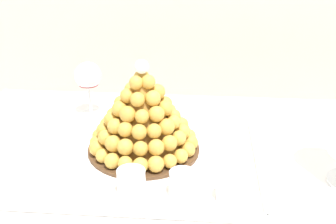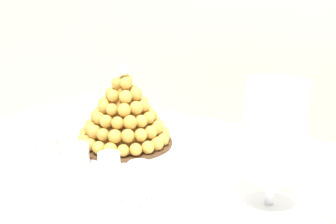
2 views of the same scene
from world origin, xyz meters
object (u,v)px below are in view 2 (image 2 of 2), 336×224
at_px(dessert_cup_mid_left, 49,148).
at_px(wine_glass, 122,85).
at_px(dessert_cup_right, 139,175).
at_px(croquembouche, 124,115).
at_px(dessert_cup_centre, 78,156).
at_px(dessert_cup_left, 24,140).
at_px(serving_tray, 112,150).
at_px(macaron_goblet, 274,131).
at_px(dessert_cup_mid_right, 109,165).

bearing_deg(dessert_cup_mid_left, wine_glass, 100.73).
relative_size(dessert_cup_right, wine_glass, 0.36).
height_order(dessert_cup_mid_left, dessert_cup_right, dessert_cup_right).
height_order(croquembouche, dessert_cup_centre, croquembouche).
xyz_separation_m(dessert_cup_left, wine_glass, (0.02, 0.39, 0.08)).
bearing_deg(wine_glass, croquembouche, -48.26).
xyz_separation_m(serving_tray, croquembouche, (0.00, 0.05, 0.09)).
relative_size(croquembouche, macaron_goblet, 1.00).
height_order(dessert_cup_right, wine_glass, wine_glass).
xyz_separation_m(croquembouche, dessert_cup_centre, (-0.00, -0.18, -0.06)).
bearing_deg(serving_tray, dessert_cup_mid_left, -129.20).
relative_size(dessert_cup_left, dessert_cup_centre, 1.00).
bearing_deg(dessert_cup_mid_right, croquembouche, 120.19).
height_order(croquembouche, dessert_cup_left, croquembouche).
distance_m(dessert_cup_left, dessert_cup_mid_right, 0.31).
bearing_deg(dessert_cup_centre, dessert_cup_mid_right, 0.84).
bearing_deg(dessert_cup_mid_left, dessert_cup_left, -175.74).
height_order(croquembouche, wine_glass, croquembouche).
bearing_deg(macaron_goblet, dessert_cup_right, -160.95).
xyz_separation_m(dessert_cup_mid_right, macaron_goblet, (0.37, 0.09, 0.13)).
distance_m(serving_tray, dessert_cup_left, 0.25).
relative_size(croquembouche, dessert_cup_right, 4.78).
height_order(macaron_goblet, wine_glass, macaron_goblet).
distance_m(croquembouche, macaron_goblet, 0.49).
height_order(serving_tray, croquembouche, croquembouche).
distance_m(dessert_cup_left, dessert_cup_mid_left, 0.09).
height_order(dessert_cup_mid_left, wine_glass, wine_glass).
bearing_deg(serving_tray, wine_glass, 125.32).
relative_size(croquembouche, dessert_cup_left, 4.57).
distance_m(dessert_cup_right, wine_glass, 0.55).
bearing_deg(dessert_cup_right, serving_tray, 146.24).
height_order(serving_tray, dessert_cup_mid_left, dessert_cup_mid_left).
bearing_deg(serving_tray, dessert_cup_left, -145.36).
xyz_separation_m(dessert_cup_left, dessert_cup_mid_left, (0.09, 0.01, -0.01)).
distance_m(serving_tray, croquembouche, 0.10).
xyz_separation_m(croquembouche, macaron_goblet, (0.47, -0.09, 0.07)).
xyz_separation_m(dessert_cup_left, macaron_goblet, (0.68, 0.10, 0.13)).
xyz_separation_m(dessert_cup_right, macaron_goblet, (0.27, 0.09, 0.13)).
height_order(croquembouche, macaron_goblet, macaron_goblet).
height_order(dessert_cup_centre, dessert_cup_mid_right, same).
bearing_deg(dessert_cup_centre, dessert_cup_left, -178.15).
relative_size(dessert_cup_centre, macaron_goblet, 0.22).
distance_m(dessert_cup_centre, wine_glass, 0.43).
bearing_deg(dessert_cup_right, wine_glass, 134.48).
height_order(serving_tray, dessert_cup_mid_right, dessert_cup_mid_right).
relative_size(dessert_cup_mid_left, dessert_cup_right, 0.91).
height_order(dessert_cup_mid_right, dessert_cup_right, same).
xyz_separation_m(serving_tray, wine_glass, (-0.18, 0.25, 0.11)).
bearing_deg(dessert_cup_left, croquembouche, 42.81).
bearing_deg(serving_tray, dessert_cup_right, -33.76).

